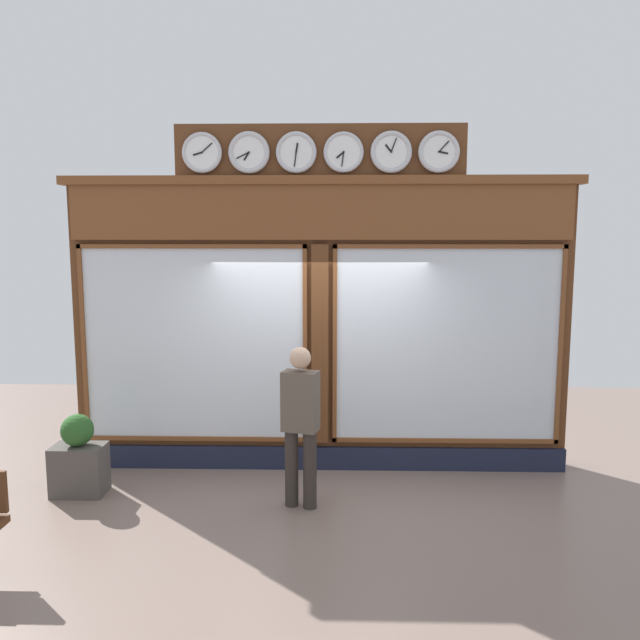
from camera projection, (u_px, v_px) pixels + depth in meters
The scene contains 5 objects.
ground_plane at pixel (311, 601), 4.89m from camera, with size 14.00×14.00×0.00m, color #7A665B.
shop_facade at pixel (320, 320), 7.54m from camera, with size 5.98×0.42×4.06m.
pedestrian at pixel (300, 420), 6.46m from camera, with size 0.41×0.31×1.69m.
planter_box at pixel (79, 470), 6.88m from camera, with size 0.56×0.36×0.55m, color #4C4742.
planter_shrub at pixel (77, 430), 6.82m from camera, with size 0.35×0.35×0.35m, color #285623.
Camera 1 is at (-0.18, 7.34, 2.82)m, focal length 35.43 mm.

